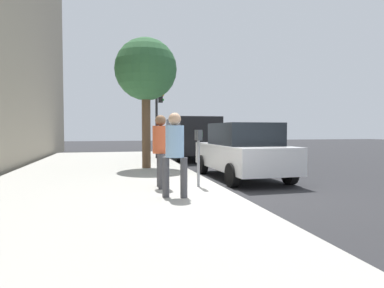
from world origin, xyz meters
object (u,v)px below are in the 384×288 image
object	(u,v)px
pedestrian_bystander	(175,148)
parked_van_far	(191,136)
parking_meter	(198,146)
street_tree	(146,71)
pedestrian_at_meter	(161,145)
parked_sedan_near	(242,151)
traffic_signal	(159,109)

from	to	relation	value
pedestrian_bystander	parked_van_far	distance (m)	10.60
parking_meter	street_tree	bearing A→B (deg)	11.45
pedestrian_at_meter	parked_sedan_near	bearing A→B (deg)	34.27
parked_sedan_near	parked_van_far	distance (m)	7.20
traffic_signal	parked_van_far	bearing A→B (deg)	-71.06
parking_meter	traffic_signal	bearing A→B (deg)	-0.80
parking_meter	parked_van_far	size ratio (longest dim) A/B	0.27
pedestrian_at_meter	parked_van_far	bearing A→B (deg)	73.83
pedestrian_bystander	parked_sedan_near	world-z (taller)	pedestrian_bystander
parked_van_far	traffic_signal	world-z (taller)	traffic_signal
parked_van_far	parked_sedan_near	bearing A→B (deg)	-179.99
parked_sedan_near	pedestrian_at_meter	bearing A→B (deg)	122.87
pedestrian_at_meter	street_tree	bearing A→B (deg)	90.64
pedestrian_at_meter	parked_van_far	world-z (taller)	parked_van_far
parked_sedan_near	parked_van_far	size ratio (longest dim) A/B	0.84
pedestrian_at_meter	traffic_signal	bearing A→B (deg)	84.24
pedestrian_at_meter	traffic_signal	xyz separation A→B (m)	(8.42, -1.06, 1.38)
parking_meter	street_tree	size ratio (longest dim) A/B	0.30
pedestrian_bystander	parked_sedan_near	bearing A→B (deg)	-19.83
parked_sedan_near	parked_van_far	bearing A→B (deg)	0.01
traffic_signal	pedestrian_at_meter	bearing A→B (deg)	172.84
pedestrian_at_meter	traffic_signal	size ratio (longest dim) A/B	0.49
parked_sedan_near	traffic_signal	world-z (taller)	traffic_signal
pedestrian_at_meter	street_tree	xyz separation A→B (m)	(4.31, -0.06, 2.54)
parking_meter	parked_van_far	distance (m)	9.29
street_tree	pedestrian_bystander	bearing A→B (deg)	-179.21
pedestrian_at_meter	street_tree	distance (m)	5.00
parked_van_far	pedestrian_bystander	bearing A→B (deg)	165.08
street_tree	parking_meter	bearing A→B (deg)	-168.55
parking_meter	traffic_signal	size ratio (longest dim) A/B	0.39
street_tree	traffic_signal	size ratio (longest dim) A/B	1.33
pedestrian_at_meter	parked_sedan_near	xyz separation A→B (m)	(1.85, -2.86, -0.30)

